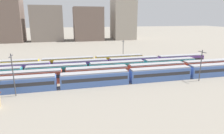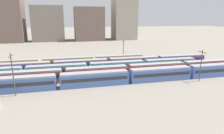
{
  "view_description": "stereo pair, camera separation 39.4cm",
  "coord_description": "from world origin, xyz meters",
  "px_view_note": "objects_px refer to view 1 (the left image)",
  "views": [
    {
      "loc": [
        11.85,
        -49.03,
        17.74
      ],
      "look_at": [
        26.42,
        10.4,
        2.04
      ],
      "focal_mm": 31.37,
      "sensor_mm": 36.0,
      "label": 1
    },
    {
      "loc": [
        12.24,
        -49.13,
        17.74
      ],
      "look_at": [
        26.42,
        10.4,
        2.04
      ],
      "focal_mm": 31.37,
      "sensor_mm": 36.0,
      "label": 2
    }
  ],
  "objects_px": {
    "train_track_0": "(160,74)",
    "catenary_pole_0": "(201,64)",
    "catenary_pole_2": "(13,73)",
    "catenary_pole_1": "(123,50)",
    "train_track_4": "(68,63)",
    "train_track_2": "(88,69)",
    "train_track_1": "(157,69)",
    "train_track_3": "(108,64)"
  },
  "relations": [
    {
      "from": "train_track_1",
      "to": "train_track_3",
      "type": "bearing_deg",
      "value": 141.75
    },
    {
      "from": "train_track_2",
      "to": "catenary_pole_1",
      "type": "bearing_deg",
      "value": 41.27
    },
    {
      "from": "train_track_4",
      "to": "catenary_pole_2",
      "type": "relative_size",
      "value": 5.6
    },
    {
      "from": "train_track_0",
      "to": "catenary_pole_2",
      "type": "height_order",
      "value": "catenary_pole_2"
    },
    {
      "from": "train_track_0",
      "to": "catenary_pole_2",
      "type": "relative_size",
      "value": 9.4
    },
    {
      "from": "train_track_3",
      "to": "train_track_4",
      "type": "distance_m",
      "value": 14.44
    },
    {
      "from": "catenary_pole_1",
      "to": "catenary_pole_2",
      "type": "bearing_deg",
      "value": -141.76
    },
    {
      "from": "catenary_pole_1",
      "to": "catenary_pole_2",
      "type": "xyz_separation_m",
      "value": [
        -34.0,
        -26.8,
        0.48
      ]
    },
    {
      "from": "train_track_0",
      "to": "train_track_3",
      "type": "height_order",
      "value": "same"
    },
    {
      "from": "train_track_4",
      "to": "catenary_pole_0",
      "type": "bearing_deg",
      "value": -33.9
    },
    {
      "from": "catenary_pole_1",
      "to": "train_track_1",
      "type": "bearing_deg",
      "value": -74.31
    },
    {
      "from": "train_track_2",
      "to": "catenary_pole_0",
      "type": "height_order",
      "value": "catenary_pole_0"
    },
    {
      "from": "catenary_pole_2",
      "to": "catenary_pole_1",
      "type": "bearing_deg",
      "value": 38.24
    },
    {
      "from": "train_track_1",
      "to": "train_track_2",
      "type": "relative_size",
      "value": 1.25
    },
    {
      "from": "train_track_0",
      "to": "train_track_3",
      "type": "relative_size",
      "value": 1.25
    },
    {
      "from": "catenary_pole_0",
      "to": "catenary_pole_2",
      "type": "relative_size",
      "value": 0.9
    },
    {
      "from": "train_track_0",
      "to": "train_track_2",
      "type": "bearing_deg",
      "value": 151.8
    },
    {
      "from": "train_track_0",
      "to": "train_track_2",
      "type": "relative_size",
      "value": 1.25
    },
    {
      "from": "train_track_2",
      "to": "train_track_1",
      "type": "bearing_deg",
      "value": -14.01
    },
    {
      "from": "catenary_pole_0",
      "to": "train_track_2",
      "type": "bearing_deg",
      "value": 155.51
    },
    {
      "from": "train_track_3",
      "to": "train_track_1",
      "type": "bearing_deg",
      "value": -38.25
    },
    {
      "from": "train_track_0",
      "to": "train_track_4",
      "type": "height_order",
      "value": "same"
    },
    {
      "from": "train_track_2",
      "to": "train_track_4",
      "type": "height_order",
      "value": "same"
    },
    {
      "from": "train_track_3",
      "to": "catenary_pole_0",
      "type": "height_order",
      "value": "catenary_pole_0"
    },
    {
      "from": "train_track_2",
      "to": "catenary_pole_0",
      "type": "xyz_separation_m",
      "value": [
        29.99,
        -13.66,
        3.1
      ]
    },
    {
      "from": "train_track_2",
      "to": "catenary_pole_1",
      "type": "height_order",
      "value": "catenary_pole_1"
    },
    {
      "from": "train_track_1",
      "to": "catenary_pole_0",
      "type": "bearing_deg",
      "value": -42.75
    },
    {
      "from": "train_track_3",
      "to": "catenary_pole_1",
      "type": "distance_m",
      "value": 11.98
    },
    {
      "from": "train_track_0",
      "to": "train_track_2",
      "type": "xyz_separation_m",
      "value": [
        -19.4,
        10.4,
        0.0
      ]
    },
    {
      "from": "catenary_pole_1",
      "to": "catenary_pole_0",
      "type": "bearing_deg",
      "value": -62.12
    },
    {
      "from": "train_track_0",
      "to": "catenary_pole_2",
      "type": "bearing_deg",
      "value": -175.83
    },
    {
      "from": "train_track_0",
      "to": "catenary_pole_0",
      "type": "distance_m",
      "value": 11.5
    },
    {
      "from": "train_track_1",
      "to": "train_track_3",
      "type": "xyz_separation_m",
      "value": [
        -13.19,
        10.4,
        0.0
      ]
    },
    {
      "from": "train_track_0",
      "to": "catenary_pole_0",
      "type": "height_order",
      "value": "catenary_pole_0"
    },
    {
      "from": "catenary_pole_1",
      "to": "catenary_pole_2",
      "type": "distance_m",
      "value": 43.3
    },
    {
      "from": "train_track_0",
      "to": "train_track_4",
      "type": "relative_size",
      "value": 1.68
    },
    {
      "from": "train_track_4",
      "to": "catenary_pole_0",
      "type": "distance_m",
      "value": 43.25
    },
    {
      "from": "train_track_3",
      "to": "catenary_pole_2",
      "type": "distance_m",
      "value": 32.12
    },
    {
      "from": "train_track_0",
      "to": "catenary_pole_2",
      "type": "distance_m",
      "value": 38.13
    },
    {
      "from": "catenary_pole_0",
      "to": "catenary_pole_2",
      "type": "height_order",
      "value": "catenary_pole_2"
    },
    {
      "from": "train_track_0",
      "to": "train_track_1",
      "type": "bearing_deg",
      "value": 74.54
    },
    {
      "from": "train_track_4",
      "to": "catenary_pole_2",
      "type": "distance_m",
      "value": 26.98
    }
  ]
}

